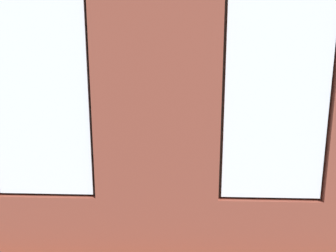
{
  "coord_description": "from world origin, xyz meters",
  "views": [
    {
      "loc": [
        -0.23,
        5.37,
        1.91
      ],
      "look_at": [
        -0.02,
        0.4,
        0.97
      ],
      "focal_mm": 32.0,
      "sensor_mm": 36.0,
      "label": 1
    }
  ],
  "objects_px": {
    "coffee_table": "(172,148)",
    "tv_flatscreen": "(24,120)",
    "couch_by_window": "(171,200)",
    "papasan_chair": "(172,129)",
    "remote_gray": "(190,143)",
    "potted_plant_near_tv": "(25,152)",
    "candle_jar": "(172,143)",
    "remote_black": "(177,146)",
    "media_console": "(27,155)",
    "potted_plant_foreground_right": "(73,116)",
    "couch_left": "(314,169)",
    "potted_plant_between_couches": "(280,173)",
    "potted_plant_beside_window_right": "(32,171)",
    "remote_silver": "(164,144)",
    "cup_ceramic": "(151,145)",
    "potted_plant_corner_near_left": "(275,126)",
    "potted_plant_by_left_couch": "(264,144)"
  },
  "relations": [
    {
      "from": "papasan_chair",
      "to": "potted_plant_by_left_couch",
      "type": "xyz_separation_m",
      "value": [
        -1.97,
        1.13,
        -0.09
      ]
    },
    {
      "from": "remote_black",
      "to": "potted_plant_beside_window_right",
      "type": "bearing_deg",
      "value": -73.86
    },
    {
      "from": "remote_gray",
      "to": "potted_plant_foreground_right",
      "type": "height_order",
      "value": "potted_plant_foreground_right"
    },
    {
      "from": "couch_by_window",
      "to": "media_console",
      "type": "height_order",
      "value": "couch_by_window"
    },
    {
      "from": "cup_ceramic",
      "to": "potted_plant_between_couches",
      "type": "height_order",
      "value": "potted_plant_between_couches"
    },
    {
      "from": "remote_silver",
      "to": "potted_plant_near_tv",
      "type": "distance_m",
      "value": 2.55
    },
    {
      "from": "potted_plant_beside_window_right",
      "to": "couch_by_window",
      "type": "bearing_deg",
      "value": -176.59
    },
    {
      "from": "potted_plant_beside_window_right",
      "to": "candle_jar",
      "type": "bearing_deg",
      "value": -123.39
    },
    {
      "from": "couch_left",
      "to": "remote_black",
      "type": "bearing_deg",
      "value": -114.72
    },
    {
      "from": "remote_silver",
      "to": "potted_plant_between_couches",
      "type": "relative_size",
      "value": 0.16
    },
    {
      "from": "potted_plant_between_couches",
      "to": "potted_plant_by_left_couch",
      "type": "bearing_deg",
      "value": -101.84
    },
    {
      "from": "candle_jar",
      "to": "potted_plant_near_tv",
      "type": "relative_size",
      "value": 0.08
    },
    {
      "from": "candle_jar",
      "to": "remote_silver",
      "type": "relative_size",
      "value": 0.59
    },
    {
      "from": "cup_ceramic",
      "to": "potted_plant_near_tv",
      "type": "relative_size",
      "value": 0.07
    },
    {
      "from": "couch_left",
      "to": "potted_plant_by_left_couch",
      "type": "height_order",
      "value": "couch_left"
    },
    {
      "from": "remote_gray",
      "to": "potted_plant_beside_window_right",
      "type": "bearing_deg",
      "value": -150.3
    },
    {
      "from": "potted_plant_corner_near_left",
      "to": "potted_plant_foreground_right",
      "type": "relative_size",
      "value": 0.62
    },
    {
      "from": "tv_flatscreen",
      "to": "potted_plant_foreground_right",
      "type": "relative_size",
      "value": 0.85
    },
    {
      "from": "remote_black",
      "to": "potted_plant_beside_window_right",
      "type": "distance_m",
      "value": 2.89
    },
    {
      "from": "couch_by_window",
      "to": "coffee_table",
      "type": "relative_size",
      "value": 1.3
    },
    {
      "from": "remote_black",
      "to": "potted_plant_corner_near_left",
      "type": "xyz_separation_m",
      "value": [
        -2.39,
        -1.68,
        0.1
      ]
    },
    {
      "from": "couch_by_window",
      "to": "candle_jar",
      "type": "height_order",
      "value": "couch_by_window"
    },
    {
      "from": "remote_silver",
      "to": "potted_plant_by_left_couch",
      "type": "height_order",
      "value": "potted_plant_by_left_couch"
    },
    {
      "from": "couch_left",
      "to": "potted_plant_foreground_right",
      "type": "distance_m",
      "value": 5.5
    },
    {
      "from": "remote_gray",
      "to": "potted_plant_near_tv",
      "type": "distance_m",
      "value": 3.02
    },
    {
      "from": "potted_plant_foreground_right",
      "to": "potted_plant_near_tv",
      "type": "distance_m",
      "value": 2.88
    },
    {
      "from": "coffee_table",
      "to": "potted_plant_beside_window_right",
      "type": "relative_size",
      "value": 0.95
    },
    {
      "from": "coffee_table",
      "to": "tv_flatscreen",
      "type": "bearing_deg",
      "value": 6.17
    },
    {
      "from": "potted_plant_corner_near_left",
      "to": "potted_plant_beside_window_right",
      "type": "height_order",
      "value": "potted_plant_beside_window_right"
    },
    {
      "from": "tv_flatscreen",
      "to": "potted_plant_foreground_right",
      "type": "height_order",
      "value": "potted_plant_foreground_right"
    },
    {
      "from": "cup_ceramic",
      "to": "potted_plant_between_couches",
      "type": "relative_size",
      "value": 0.08
    },
    {
      "from": "remote_gray",
      "to": "tv_flatscreen",
      "type": "xyz_separation_m",
      "value": [
        3.17,
        0.44,
        0.54
      ]
    },
    {
      "from": "couch_by_window",
      "to": "remote_silver",
      "type": "distance_m",
      "value": 2.44
    },
    {
      "from": "couch_left",
      "to": "remote_silver",
      "type": "xyz_separation_m",
      "value": [
        2.5,
        -1.16,
        0.11
      ]
    },
    {
      "from": "candle_jar",
      "to": "remote_black",
      "type": "relative_size",
      "value": 0.59
    },
    {
      "from": "potted_plant_corner_near_left",
      "to": "potted_plant_beside_window_right",
      "type": "relative_size",
      "value": 0.62
    },
    {
      "from": "couch_left",
      "to": "papasan_chair",
      "type": "bearing_deg",
      "value": -139.72
    },
    {
      "from": "remote_silver",
      "to": "potted_plant_by_left_couch",
      "type": "xyz_separation_m",
      "value": [
        -2.1,
        -0.34,
        -0.07
      ]
    },
    {
      "from": "remote_black",
      "to": "potted_plant_by_left_couch",
      "type": "bearing_deg",
      "value": 69.09
    },
    {
      "from": "couch_by_window",
      "to": "papasan_chair",
      "type": "bearing_deg",
      "value": -88.69
    },
    {
      "from": "tv_flatscreen",
      "to": "potted_plant_between_couches",
      "type": "distance_m",
      "value": 4.63
    },
    {
      "from": "remote_gray",
      "to": "papasan_chair",
      "type": "relative_size",
      "value": 0.14
    },
    {
      "from": "tv_flatscreen",
      "to": "papasan_chair",
      "type": "xyz_separation_m",
      "value": [
        -2.77,
        -1.86,
        -0.52
      ]
    },
    {
      "from": "potted_plant_foreground_right",
      "to": "potted_plant_corner_near_left",
      "type": "bearing_deg",
      "value": -179.4
    },
    {
      "from": "remote_black",
      "to": "couch_left",
      "type": "bearing_deg",
      "value": 29.64
    },
    {
      "from": "couch_left",
      "to": "potted_plant_between_couches",
      "type": "bearing_deg",
      "value": -40.11
    },
    {
      "from": "couch_by_window",
      "to": "potted_plant_near_tv",
      "type": "height_order",
      "value": "potted_plant_near_tv"
    },
    {
      "from": "remote_black",
      "to": "media_console",
      "type": "bearing_deg",
      "value": -123.8
    },
    {
      "from": "couch_left",
      "to": "potted_plant_near_tv",
      "type": "xyz_separation_m",
      "value": [
        4.59,
        0.29,
        0.32
      ]
    },
    {
      "from": "potted_plant_by_left_couch",
      "to": "couch_left",
      "type": "bearing_deg",
      "value": 105.01
    }
  ]
}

